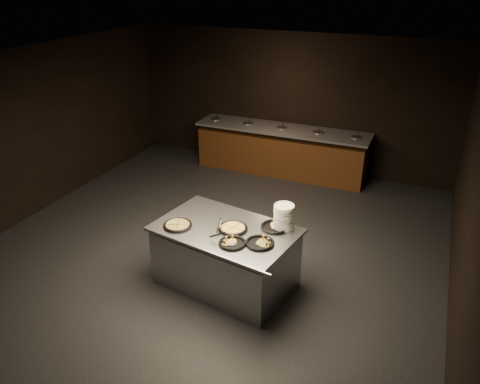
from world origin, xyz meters
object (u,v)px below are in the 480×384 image
at_px(plate_stack, 284,217).
at_px(pan_cheese_whole, 233,228).
at_px(serving_counter, 226,257).
at_px(pan_veggie_whole, 178,225).

bearing_deg(plate_stack, pan_cheese_whole, -153.94).
bearing_deg(serving_counter, pan_veggie_whole, -151.91).
bearing_deg(serving_counter, plate_stack, 33.44).
bearing_deg(plate_stack, serving_counter, -156.38).
distance_m(serving_counter, pan_veggie_whole, 0.81).
height_order(plate_stack, pan_cheese_whole, plate_stack).
height_order(pan_veggie_whole, pan_cheese_whole, same).
xyz_separation_m(plate_stack, pan_veggie_whole, (-1.33, -0.52, -0.15)).
height_order(serving_counter, pan_cheese_whole, pan_cheese_whole).
relative_size(pan_veggie_whole, pan_cheese_whole, 0.97).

